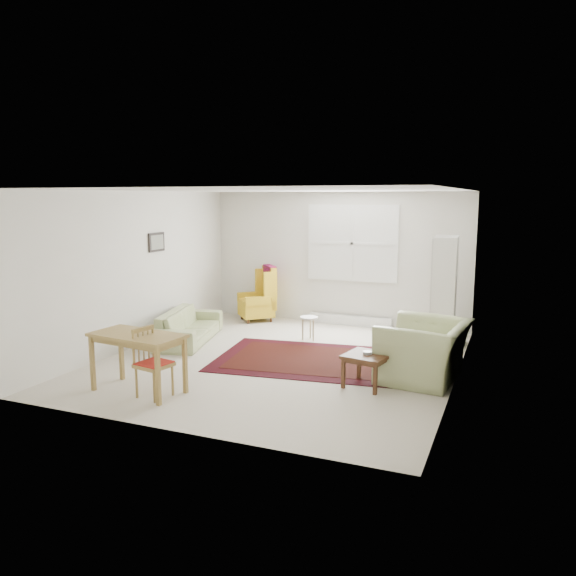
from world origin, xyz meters
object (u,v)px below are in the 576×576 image
at_px(coffee_table, 367,370).
at_px(cabinet, 444,291).
at_px(sofa, 189,320).
at_px(desk_chair, 154,363).
at_px(armchair, 424,345).
at_px(stool, 309,328).
at_px(wingback_chair, 256,293).
at_px(desk, 138,363).

bearing_deg(coffee_table, cabinet, 76.06).
distance_m(sofa, desk_chair, 2.68).
height_order(armchair, stool, armchair).
distance_m(wingback_chair, desk, 4.27).
bearing_deg(stool, wingback_chair, 145.11).
height_order(desk, desk_chair, desk_chair).
xyz_separation_m(cabinet, desk_chair, (-2.92, -3.87, -0.46)).
bearing_deg(cabinet, stool, -167.56).
bearing_deg(wingback_chair, cabinet, 40.61).
relative_size(wingback_chair, stool, 2.67).
bearing_deg(coffee_table, sofa, 161.54).
bearing_deg(stool, desk_chair, -103.43).
bearing_deg(armchair, coffee_table, -42.06).
bearing_deg(stool, coffee_table, -52.26).
relative_size(wingback_chair, cabinet, 0.61).
xyz_separation_m(armchair, desk, (-3.21, -1.83, -0.10)).
relative_size(coffee_table, desk, 0.45).
height_order(wingback_chair, coffee_table, wingback_chair).
distance_m(coffee_table, desk_chair, 2.66).
bearing_deg(desk_chair, armchair, -46.30).
distance_m(armchair, cabinet, 2.01).
distance_m(stool, desk_chair, 3.39).
bearing_deg(wingback_chair, armchair, 13.92).
height_order(coffee_table, desk_chair, desk_chair).
relative_size(sofa, cabinet, 1.00).
distance_m(armchair, desk, 3.69).
distance_m(sofa, desk, 2.50).
bearing_deg(wingback_chair, desk, -36.82).
bearing_deg(desk, desk_chair, -14.71).
xyz_separation_m(sofa, desk, (0.77, -2.38, 0.01)).
height_order(stool, desk_chair, desk_chair).
relative_size(coffee_table, cabinet, 0.30).
bearing_deg(desk_chair, cabinet, -26.41).
bearing_deg(cabinet, desk_chair, -129.92).
distance_m(sofa, coffee_table, 3.54).
xyz_separation_m(armchair, wingback_chair, (-3.62, 2.42, 0.07)).
xyz_separation_m(coffee_table, desk_chair, (-2.29, -1.34, 0.21)).
relative_size(coffee_table, desk_chair, 0.62).
relative_size(stool, desk_chair, 0.48).
height_order(sofa, coffee_table, sofa).
bearing_deg(sofa, stool, -80.12).
relative_size(armchair, desk_chair, 1.42).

